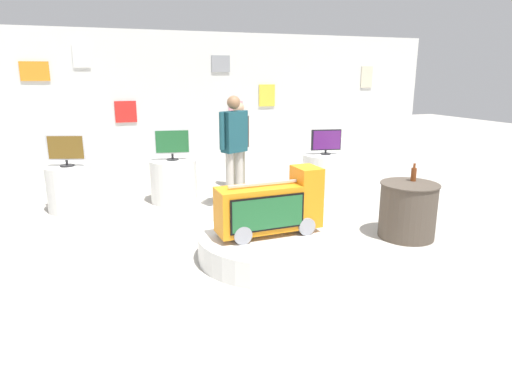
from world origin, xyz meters
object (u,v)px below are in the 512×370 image
display_pedestal_center_rear (174,181)px  tv_on_right_rear (326,141)px  novelty_firetruck_tv (271,208)px  tv_on_left_rear (65,149)px  shopper_browsing_rear (239,139)px  side_table_round (408,210)px  shopper_browsing_near_truck (234,143)px  bottle_on_side_table (414,174)px  tv_on_center_rear (172,143)px  display_pedestal_left_rear (70,188)px  display_pedestal_right_rear (325,174)px  main_display_pedestal (269,245)px

display_pedestal_center_rear → tv_on_right_rear: tv_on_right_rear is taller
novelty_firetruck_tv → tv_on_right_rear: (1.90, 2.29, 0.34)m
tv_on_left_rear → shopper_browsing_rear: (2.83, 0.39, -0.04)m
side_table_round → display_pedestal_center_rear: bearing=134.7°
tv_on_left_rear → shopper_browsing_near_truck: 2.53m
tv_on_right_rear → shopper_browsing_near_truck: size_ratio=0.30×
tv_on_right_rear → bottle_on_side_table: size_ratio=2.27×
tv_on_right_rear → bottle_on_side_table: tv_on_right_rear is taller
tv_on_center_rear → display_pedestal_left_rear: bearing=179.1°
bottle_on_side_table → novelty_firetruck_tv: bearing=-176.3°
novelty_firetruck_tv → shopper_browsing_near_truck: shopper_browsing_near_truck is taller
tv_on_left_rear → display_pedestal_right_rear: size_ratio=0.70×
side_table_round → display_pedestal_left_rear: bearing=147.7°
display_pedestal_center_rear → tv_on_center_rear: 0.63m
main_display_pedestal → tv_on_center_rear: size_ratio=2.85×
main_display_pedestal → display_pedestal_left_rear: 3.50m
side_table_round → bottle_on_side_table: size_ratio=3.16×
display_pedestal_left_rear → display_pedestal_right_rear: bearing=-5.1°
novelty_firetruck_tv → display_pedestal_right_rear: bearing=50.4°
shopper_browsing_rear → display_pedestal_center_rear: bearing=-162.0°
tv_on_center_rear → shopper_browsing_rear: (1.25, 0.41, -0.06)m
display_pedestal_left_rear → display_pedestal_right_rear: (4.18, -0.37, 0.00)m
tv_on_left_rear → bottle_on_side_table: bearing=-30.5°
display_pedestal_left_rear → tv_on_left_rear: bearing=-72.4°
novelty_firetruck_tv → side_table_round: (1.88, 0.03, -0.23)m
display_pedestal_center_rear → bottle_on_side_table: (2.71, -2.52, 0.46)m
main_display_pedestal → side_table_round: side_table_round is taller
tv_on_left_rear → tv_on_center_rear: tv_on_center_rear is taller
side_table_round → bottle_on_side_table: 0.47m
display_pedestal_right_rear → side_table_round: bearing=-90.3°
tv_on_right_rear → novelty_firetruck_tv: bearing=-129.6°
main_display_pedestal → display_pedestal_center_rear: 2.73m
tv_on_center_rear → shopper_browsing_rear: size_ratio=0.36×
novelty_firetruck_tv → tv_on_right_rear: size_ratio=2.30×
main_display_pedestal → shopper_browsing_rear: bearing=79.3°
tv_on_left_rear → display_pedestal_right_rear: tv_on_left_rear is taller
display_pedestal_right_rear → tv_on_center_rear: bearing=172.4°
side_table_round → shopper_browsing_near_truck: size_ratio=0.42×
display_pedestal_right_rear → tv_on_right_rear: size_ratio=1.50×
display_pedestal_right_rear → shopper_browsing_rear: shopper_browsing_rear is taller
shopper_browsing_near_truck → tv_on_right_rear: bearing=10.1°
tv_on_center_rear → tv_on_right_rear: tv_on_center_rear is taller
main_display_pedestal → tv_on_right_rear: 3.09m
display_pedestal_center_rear → side_table_round: side_table_round is taller
display_pedestal_center_rear → side_table_round: size_ratio=1.04×
shopper_browsing_near_truck → tv_on_left_rear: bearing=164.3°
novelty_firetruck_tv → tv_on_center_rear: tv_on_center_rear is taller
tv_on_right_rear → shopper_browsing_rear: size_ratio=0.33×
main_display_pedestal → bottle_on_side_table: bearing=3.5°
display_pedestal_left_rear → display_pedestal_center_rear: (1.58, -0.02, 0.00)m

